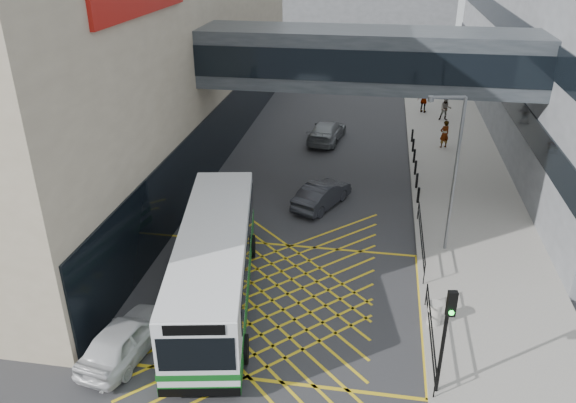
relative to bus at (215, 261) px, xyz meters
The scene contains 17 objects.
ground 2.87m from the bus, ahead, with size 120.00×120.00×0.00m, color #333335.
building_whsmith 23.35m from the bus, 134.27° to the left, with size 24.17×42.00×16.00m.
skybridge 14.41m from the bus, 66.43° to the left, with size 20.00×4.10×3.00m.
pavement 18.93m from the bus, 53.25° to the left, with size 6.00×54.00×0.16m, color #9B968D.
box_junction 2.87m from the bus, ahead, with size 12.00×9.00×0.01m.
bus is the anchor object (origin of this frame).
car_white 4.59m from the bus, 119.66° to the right, with size 1.88×4.59×1.46m, color silver.
car_dark 9.77m from the bus, 69.99° to the left, with size 1.73×4.42×1.38m, color #222327.
car_silver 19.90m from the bus, 82.77° to the left, with size 2.10×4.98×1.55m, color gray.
traffic_light 9.58m from the bus, 26.10° to the right, with size 0.31×0.48×4.04m.
street_lamp 11.11m from the bus, 29.26° to the left, with size 1.67×0.49×7.32m.
litter_bin 8.76m from the bus, ahead, with size 0.53×0.53×0.92m, color #ADA89E.
kerb_railings 8.68m from the bus, 12.61° to the left, with size 0.05×12.54×1.00m.
bollards 17.39m from the bus, 60.54° to the left, with size 0.14×10.14×0.90m.
pedestrian_a 22.03m from the bus, 61.16° to the left, with size 0.76×0.54×1.90m, color gray.
pedestrian_b 27.97m from the bus, 66.33° to the left, with size 0.91×0.53×1.87m, color gray.
pedestrian_c 29.13m from the bus, 70.60° to the left, with size 1.12×0.54×1.90m, color gray.
Camera 1 is at (3.74, -18.56, 13.70)m, focal length 35.00 mm.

